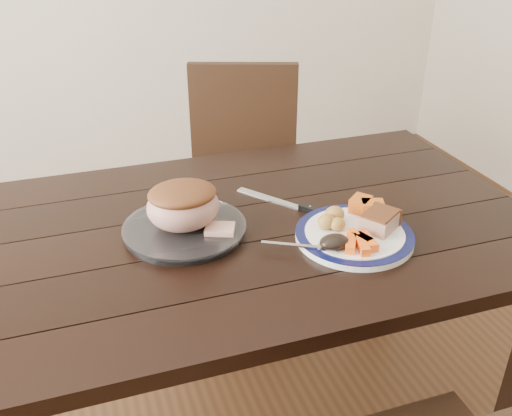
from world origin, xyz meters
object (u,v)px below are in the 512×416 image
object	(u,v)px
fork	(305,247)
carving_knife	(307,209)
dining_table	(225,257)
chair_far	(243,174)
pork_slice	(380,221)
roast_joint	(183,207)
serving_platter	(185,230)
dinner_plate	(354,236)

from	to	relation	value
fork	carving_knife	xyz separation A→B (m)	(0.09, 0.19, -0.01)
dining_table	chair_far	distance (m)	0.80
pork_slice	roast_joint	world-z (taller)	roast_joint
pork_slice	roast_joint	distance (m)	0.48
dining_table	serving_platter	world-z (taller)	serving_platter
pork_slice	carving_knife	size ratio (longest dim) A/B	0.32
dinner_plate	fork	world-z (taller)	fork
chair_far	carving_knife	bearing A→B (deg)	105.18
dining_table	chair_far	size ratio (longest dim) A/B	1.74
dining_table	serving_platter	size ratio (longest dim) A/B	5.46
dinner_plate	fork	distance (m)	0.14
dining_table	carving_knife	size ratio (longest dim) A/B	5.97
dining_table	fork	xyz separation A→B (m)	(0.14, -0.18, 0.11)
dinner_plate	roast_joint	size ratio (longest dim) A/B	1.62
serving_platter	fork	bearing A→B (deg)	-37.32
chair_far	dinner_plate	distance (m)	0.92
dinner_plate	carving_knife	bearing A→B (deg)	107.09
pork_slice	carving_knife	xyz separation A→B (m)	(-0.12, 0.17, -0.03)
roast_joint	chair_far	bearing A→B (deg)	61.78
dining_table	roast_joint	bearing A→B (deg)	177.67
dining_table	dinner_plate	distance (m)	0.34
roast_joint	dining_table	bearing A→B (deg)	-2.33
chair_far	fork	xyz separation A→B (m)	(-0.15, -0.91, 0.25)
dinner_plate	chair_far	bearing A→B (deg)	89.47
chair_far	fork	distance (m)	0.96
chair_far	pork_slice	distance (m)	0.94
dining_table	fork	size ratio (longest dim) A/B	9.86
chair_far	dinner_plate	bearing A→B (deg)	109.37
serving_platter	roast_joint	world-z (taller)	roast_joint
pork_slice	chair_far	bearing A→B (deg)	93.53
dining_table	roast_joint	xyz separation A→B (m)	(-0.10, 0.00, 0.17)
serving_platter	roast_joint	xyz separation A→B (m)	(0.00, 0.00, 0.07)
roast_joint	carving_knife	xyz separation A→B (m)	(0.33, 0.00, -0.07)
roast_joint	pork_slice	bearing A→B (deg)	-20.78
dinner_plate	carving_knife	xyz separation A→B (m)	(-0.05, 0.17, -0.00)
serving_platter	dining_table	bearing A→B (deg)	-2.33
dining_table	carving_knife	world-z (taller)	carving_knife
dining_table	chair_far	bearing A→B (deg)	68.24
serving_platter	fork	world-z (taller)	fork
chair_far	carving_knife	xyz separation A→B (m)	(-0.06, -0.72, 0.23)
carving_knife	chair_far	bearing A→B (deg)	139.16
dining_table	roast_joint	size ratio (longest dim) A/B	9.14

